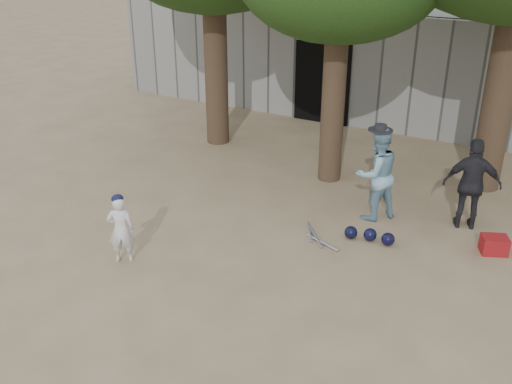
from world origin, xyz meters
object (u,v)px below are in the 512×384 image
Objects in this scene: boy_player at (121,229)px; red_bag at (494,245)px; spectator_blue at (376,174)px; spectator_dark at (472,184)px.

red_bag is at bearing 176.94° from boy_player.
spectator_blue is at bearing 173.40° from red_bag.
red_bag is (2.20, -0.25, -0.73)m from spectator_blue.
spectator_dark reaches higher than boy_player.
boy_player reaches higher than red_bag.
spectator_blue reaches higher than red_bag.
spectator_dark is at bearing 144.84° from spectator_blue.
boy_player is 4.64m from spectator_blue.
spectator_blue reaches higher than spectator_dark.
boy_player is at bearing -147.98° from red_bag.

